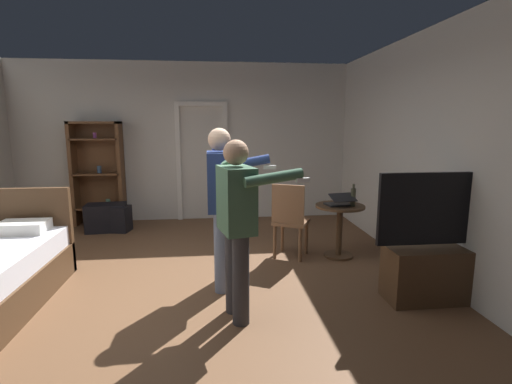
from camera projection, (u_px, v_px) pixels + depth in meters
name	position (u px, v px, depth m)	size (l,w,h in m)	color
ground_plane	(168.00, 290.00, 4.09)	(6.88, 6.88, 0.00)	brown
wall_back	(185.00, 142.00, 6.96)	(6.14, 0.12, 2.82)	beige
wall_right	(445.00, 155.00, 4.17)	(0.12, 6.50, 2.82)	beige
doorway_frame	(202.00, 153.00, 6.94)	(0.93, 0.08, 2.13)	white
bookshelf	(98.00, 170.00, 6.65)	(0.85, 0.32, 1.78)	brown
tv_flatscreen	(433.00, 261.00, 3.80)	(1.21, 0.40, 1.29)	#4C331E
side_table	(340.00, 222.00, 5.04)	(0.64, 0.64, 0.70)	#4C331E
laptop	(340.00, 202.00, 4.95)	(0.37, 0.37, 0.17)	black
bottle_on_table	(353.00, 197.00, 4.91)	(0.06, 0.06, 0.29)	#3A3A28
wooden_chair	(290.00, 218.00, 4.97)	(0.57, 0.57, 0.99)	brown
person_blue_shirt	(238.00, 218.00, 3.36)	(0.79, 0.60, 1.61)	#333338
person_striped_shirt	(221.00, 197.00, 4.01)	(0.67, 0.59, 1.70)	slate
suitcase_dark	(111.00, 219.00, 6.29)	(0.60, 0.30, 0.42)	black
suitcase_small	(106.00, 217.00, 6.31)	(0.63, 0.39, 0.45)	black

